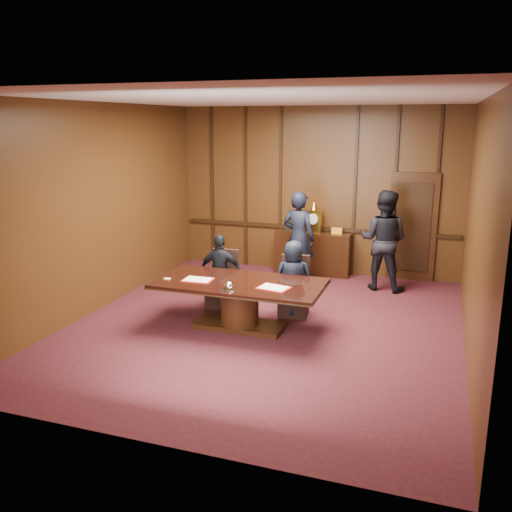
{
  "coord_description": "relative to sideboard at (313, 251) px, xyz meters",
  "views": [
    {
      "loc": [
        2.5,
        -7.77,
        3.18
      ],
      "look_at": [
        -0.28,
        0.32,
        1.05
      ],
      "focal_mm": 38.0,
      "sensor_mm": 36.0,
      "label": 1
    }
  ],
  "objects": [
    {
      "name": "chair_right",
      "position": [
        0.28,
        -2.6,
        -0.19
      ],
      "size": [
        0.54,
        0.54,
        0.99
      ],
      "rotation": [
        0.0,
        0.0,
        0.13
      ],
      "color": "black",
      "rests_on": "ground"
    },
    {
      "name": "signatory_right",
      "position": [
        0.29,
        -2.68,
        0.16
      ],
      "size": [
        0.72,
        0.56,
        1.29
      ],
      "primitive_type": "imported",
      "rotation": [
        0.0,
        0.0,
        3.4
      ],
      "color": "black",
      "rests_on": "ground"
    },
    {
      "name": "sideboard",
      "position": [
        0.0,
        0.0,
        0.0
      ],
      "size": [
        1.6,
        0.45,
        1.54
      ],
      "color": "black",
      "rests_on": "ground"
    },
    {
      "name": "folder_right",
      "position": [
        0.24,
        -3.64,
        0.28
      ],
      "size": [
        0.51,
        0.41,
        0.02
      ],
      "rotation": [
        0.0,
        0.0,
        -0.19
      ],
      "color": "#B51810",
      "rests_on": "conference_table"
    },
    {
      "name": "folder_left",
      "position": [
        -1.01,
        -3.63,
        0.28
      ],
      "size": [
        0.48,
        0.35,
        0.02
      ],
      "rotation": [
        0.0,
        0.0,
        0.05
      ],
      "color": "#B51810",
      "rests_on": "conference_table"
    },
    {
      "name": "chair_left",
      "position": [
        -1.01,
        -2.6,
        -0.19
      ],
      "size": [
        0.5,
        0.5,
        0.99
      ],
      "rotation": [
        0.0,
        0.0,
        0.04
      ],
      "color": "black",
      "rests_on": "ground"
    },
    {
      "name": "conference_table",
      "position": [
        -0.36,
        -3.48,
        0.02
      ],
      "size": [
        2.62,
        1.32,
        0.76
      ],
      "color": "black",
      "rests_on": "ground"
    },
    {
      "name": "notepad",
      "position": [
        -1.49,
        -3.73,
        0.28
      ],
      "size": [
        0.11,
        0.08,
        0.01
      ],
      "primitive_type": "cube",
      "rotation": [
        0.0,
        0.0,
        -0.12
      ],
      "color": "#D9C46A",
      "rests_on": "conference_table"
    },
    {
      "name": "signatory_left",
      "position": [
        -1.01,
        -2.68,
        0.16
      ],
      "size": [
        0.8,
        0.42,
        1.3
      ],
      "primitive_type": "imported",
      "rotation": [
        0.0,
        0.0,
        3.28
      ],
      "color": "black",
      "rests_on": "ground"
    },
    {
      "name": "room",
      "position": [
        0.07,
        -3.12,
        1.24
      ],
      "size": [
        7.0,
        7.04,
        3.5
      ],
      "color": "#330E15",
      "rests_on": "ground"
    },
    {
      "name": "witness_right",
      "position": [
        1.52,
        -0.65,
        0.48
      ],
      "size": [
        1.04,
        0.87,
        1.93
      ],
      "primitive_type": "imported",
      "rotation": [
        0.0,
        0.0,
        2.98
      ],
      "color": "black",
      "rests_on": "ground"
    },
    {
      "name": "witness_left",
      "position": [
        -0.11,
        -0.83,
        0.45
      ],
      "size": [
        0.76,
        0.58,
        1.87
      ],
      "primitive_type": "imported",
      "rotation": [
        0.0,
        0.0,
        2.93
      ],
      "color": "black",
      "rests_on": "ground"
    },
    {
      "name": "inkstand",
      "position": [
        -0.36,
        -3.93,
        0.33
      ],
      "size": [
        0.2,
        0.14,
        0.12
      ],
      "color": "white",
      "rests_on": "conference_table"
    }
  ]
}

